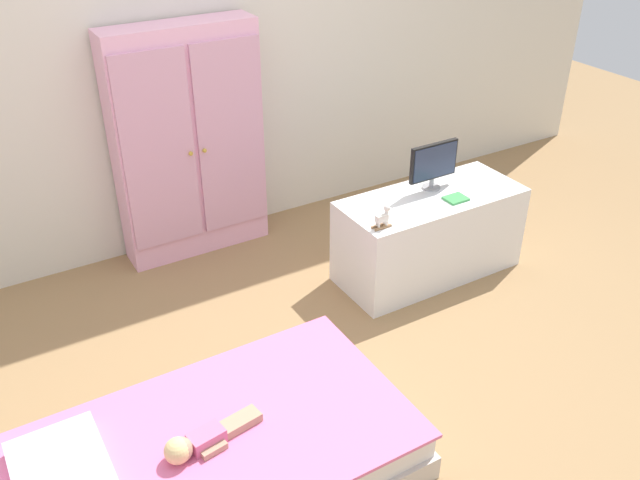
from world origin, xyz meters
TOP-DOWN VIEW (x-y plane):
  - ground_plane at (0.00, 0.00)m, footprint 10.00×10.00m
  - back_wall at (0.00, 1.57)m, footprint 6.40×0.05m
  - bed at (-0.62, -0.26)m, footprint 1.46×0.86m
  - doll at (-0.70, -0.28)m, footprint 0.39×0.15m
  - wardrobe at (-0.03, 1.42)m, footprint 0.83×0.25m
  - tv_stand at (0.98, 0.49)m, footprint 1.02×0.43m
  - tv_monitor at (1.03, 0.57)m, footprint 0.30×0.10m
  - rocking_horse_toy at (0.55, 0.35)m, footprint 0.10×0.04m
  - book_green at (1.05, 0.39)m, footprint 0.12×0.10m

SIDE VIEW (x-z plane):
  - ground_plane at x=0.00m, z-range -0.02..0.00m
  - bed at x=-0.62m, z-range 0.00..0.23m
  - tv_stand at x=0.98m, z-range 0.00..0.48m
  - doll at x=-0.70m, z-range 0.22..0.32m
  - book_green at x=1.05m, z-range 0.48..0.50m
  - rocking_horse_toy at x=0.55m, z-range 0.48..0.60m
  - tv_monitor at x=1.03m, z-range 0.50..0.77m
  - wardrobe at x=-0.03m, z-range 0.00..1.33m
  - back_wall at x=0.00m, z-range 0.00..2.70m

